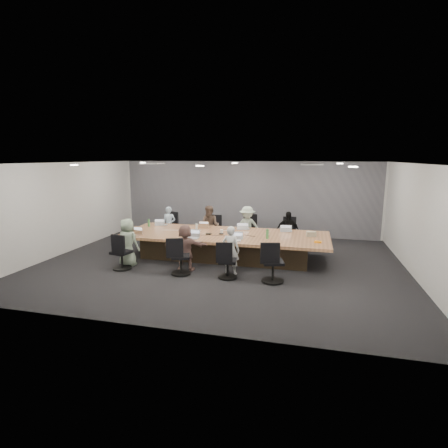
% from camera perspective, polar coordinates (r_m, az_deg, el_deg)
% --- Properties ---
extents(floor, '(10.00, 8.00, 0.00)m').
position_cam_1_polar(floor, '(10.00, -0.56, -6.34)').
color(floor, black).
rests_on(floor, ground).
extents(ceiling, '(10.00, 8.00, 0.00)m').
position_cam_1_polar(ceiling, '(9.55, -0.59, 9.92)').
color(ceiling, white).
rests_on(ceiling, wall_back).
extents(wall_back, '(10.00, 0.00, 2.80)m').
position_cam_1_polar(wall_back, '(13.55, 3.71, 4.25)').
color(wall_back, beige).
rests_on(wall_back, ground).
extents(wall_front, '(10.00, 0.00, 2.80)m').
position_cam_1_polar(wall_front, '(5.98, -10.33, -4.45)').
color(wall_front, beige).
rests_on(wall_front, ground).
extents(wall_left, '(0.00, 8.00, 2.80)m').
position_cam_1_polar(wall_left, '(11.95, -24.48, 2.40)').
color(wall_left, beige).
rests_on(wall_left, ground).
extents(wall_right, '(0.00, 8.00, 2.80)m').
position_cam_1_polar(wall_right, '(9.72, 29.27, 0.24)').
color(wall_right, beige).
rests_on(wall_right, ground).
extents(curtain, '(9.80, 0.04, 2.80)m').
position_cam_1_polar(curtain, '(13.47, 3.65, 4.21)').
color(curtain, slate).
rests_on(curtain, ground).
extents(conference_table, '(6.00, 2.20, 0.74)m').
position_cam_1_polar(conference_table, '(10.36, 0.13, -3.43)').
color(conference_table, '#372A1A').
rests_on(conference_table, ground).
extents(chair_0, '(0.72, 0.72, 0.84)m').
position_cam_1_polar(chair_0, '(12.65, -8.31, -0.82)').
color(chair_0, black).
rests_on(chair_0, ground).
extents(chair_1, '(0.61, 0.61, 0.74)m').
position_cam_1_polar(chair_1, '(12.18, -1.82, -1.40)').
color(chair_1, black).
rests_on(chair_1, ground).
extents(chair_2, '(0.60, 0.60, 0.87)m').
position_cam_1_polar(chair_2, '(11.88, 4.11, -1.41)').
color(chair_2, black).
rests_on(chair_2, ground).
extents(chair_3, '(0.59, 0.59, 0.81)m').
position_cam_1_polar(chair_3, '(11.74, 10.42, -1.88)').
color(chair_3, black).
rests_on(chair_3, ground).
extents(chair_4, '(0.62, 0.62, 0.78)m').
position_cam_1_polar(chair_4, '(9.73, -16.37, -4.90)').
color(chair_4, black).
rests_on(chair_4, ground).
extents(chair_5, '(0.67, 0.67, 0.79)m').
position_cam_1_polar(chair_5, '(9.01, -7.08, -5.77)').
color(chair_5, black).
rests_on(chair_5, ground).
extents(chair_6, '(0.56, 0.56, 0.73)m').
position_cam_1_polar(chair_6, '(8.66, 0.59, -6.54)').
color(chair_6, black).
rests_on(chair_6, ground).
extents(chair_7, '(0.69, 0.69, 0.84)m').
position_cam_1_polar(chair_7, '(8.47, 8.00, -6.69)').
color(chair_7, black).
rests_on(chair_7, ground).
extents(person_0, '(0.49, 0.34, 1.27)m').
position_cam_1_polar(person_0, '(12.29, -8.96, -0.15)').
color(person_0, '#98AEC1').
rests_on(person_0, ground).
extents(laptop_0, '(0.35, 0.28, 0.02)m').
position_cam_1_polar(laptop_0, '(11.77, -10.02, -0.11)').
color(laptop_0, '#B2B2B7').
rests_on(laptop_0, conference_table).
extents(person_1, '(0.70, 0.57, 1.36)m').
position_cam_1_polar(person_1, '(11.78, -2.29, -0.28)').
color(person_1, brown).
rests_on(person_1, ground).
extents(laptop_1, '(0.34, 0.24, 0.02)m').
position_cam_1_polar(laptop_1, '(11.25, -3.08, -0.47)').
color(laptop_1, '#8C6647').
rests_on(laptop_1, conference_table).
extents(person_2, '(0.95, 0.62, 1.38)m').
position_cam_1_polar(person_2, '(11.49, 3.82, -0.53)').
color(person_2, '#95A697').
rests_on(person_2, ground).
extents(laptop_2, '(0.37, 0.28, 0.02)m').
position_cam_1_polar(laptop_2, '(10.95, 3.31, -0.78)').
color(laptop_2, '#B2B2B7').
rests_on(laptop_2, conference_table).
extents(person_3, '(0.76, 0.34, 1.27)m').
position_cam_1_polar(person_3, '(11.35, 10.34, -1.12)').
color(person_3, black).
rests_on(person_3, ground).
extents(laptop_3, '(0.35, 0.25, 0.02)m').
position_cam_1_polar(laptop_3, '(10.79, 10.17, -1.12)').
color(laptop_3, '#B2B2B7').
rests_on(laptop_3, conference_table).
extents(person_4, '(0.68, 0.48, 1.32)m').
position_cam_1_polar(person_4, '(9.95, -15.44, -2.89)').
color(person_4, gray).
rests_on(person_4, ground).
extents(laptop_4, '(0.38, 0.30, 0.02)m').
position_cam_1_polar(laptop_4, '(10.40, -13.99, -1.72)').
color(laptop_4, '#8C6647').
rests_on(laptop_4, conference_table).
extents(person_5, '(1.21, 0.58, 1.25)m').
position_cam_1_polar(person_5, '(9.26, -6.33, -3.80)').
color(person_5, '#7B5751').
rests_on(person_5, ground).
extents(laptop_5, '(0.35, 0.24, 0.02)m').
position_cam_1_polar(laptop_5, '(9.73, -5.22, -2.30)').
color(laptop_5, '#B2B2B7').
rests_on(laptop_5, conference_table).
extents(person_6, '(0.49, 0.36, 1.26)m').
position_cam_1_polar(person_6, '(8.92, 1.12, -4.28)').
color(person_6, '#BBBBBB').
rests_on(person_6, ground).
extents(laptop_6, '(0.32, 0.25, 0.02)m').
position_cam_1_polar(laptop_6, '(9.41, 1.87, -2.72)').
color(laptop_6, '#B2B2B7').
rests_on(laptop_6, conference_table).
extents(bottle_green_left, '(0.07, 0.07, 0.24)m').
position_cam_1_polar(bottle_green_left, '(11.57, -12.16, 0.18)').
color(bottle_green_left, '#458B44').
rests_on(bottle_green_left, conference_table).
extents(bottle_green_right, '(0.09, 0.09, 0.27)m').
position_cam_1_polar(bottle_green_right, '(9.70, 7.09, -1.63)').
color(bottle_green_right, '#458B44').
rests_on(bottle_green_right, conference_table).
extents(bottle_clear, '(0.08, 0.08, 0.21)m').
position_cam_1_polar(bottle_clear, '(10.78, -4.51, -0.47)').
color(bottle_clear, silver).
rests_on(bottle_clear, conference_table).
extents(cup_white_far, '(0.10, 0.10, 0.11)m').
position_cam_1_polar(cup_white_far, '(10.35, -0.40, -1.20)').
color(cup_white_far, white).
rests_on(cup_white_far, conference_table).
extents(cup_white_near, '(0.11, 0.11, 0.11)m').
position_cam_1_polar(cup_white_near, '(10.20, 7.11, -1.46)').
color(cup_white_near, white).
rests_on(cup_white_near, conference_table).
extents(mug_brown, '(0.11, 0.11, 0.11)m').
position_cam_1_polar(mug_brown, '(10.93, -13.88, -0.88)').
color(mug_brown, brown).
rests_on(mug_brown, conference_table).
extents(mic_left, '(0.15, 0.10, 0.03)m').
position_cam_1_polar(mic_left, '(10.20, -2.53, -1.62)').
color(mic_left, black).
rests_on(mic_left, conference_table).
extents(mic_right, '(0.15, 0.11, 0.03)m').
position_cam_1_polar(mic_right, '(10.21, -0.44, -1.60)').
color(mic_right, black).
rests_on(mic_right, conference_table).
extents(stapler, '(0.16, 0.05, 0.06)m').
position_cam_1_polar(stapler, '(9.78, 1.87, -2.07)').
color(stapler, black).
rests_on(stapler, conference_table).
extents(canvas_bag, '(0.29, 0.22, 0.14)m').
position_cam_1_polar(canvas_bag, '(10.22, 14.06, -1.60)').
color(canvas_bag, tan).
rests_on(canvas_bag, conference_table).
extents(snack_packet, '(0.20, 0.15, 0.04)m').
position_cam_1_polar(snack_packet, '(9.55, 15.10, -2.83)').
color(snack_packet, orange).
rests_on(snack_packet, conference_table).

